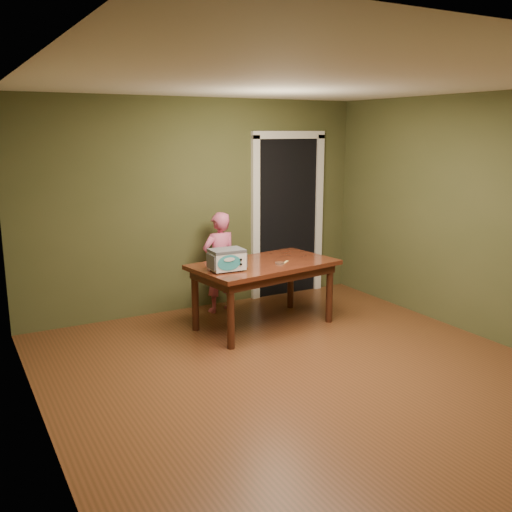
# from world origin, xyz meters

# --- Properties ---
(floor) EXTENTS (5.00, 5.00, 0.00)m
(floor) POSITION_xyz_m (0.00, 0.00, 0.00)
(floor) COLOR brown
(floor) RESTS_ON ground
(room_shell) EXTENTS (4.52, 5.02, 2.61)m
(room_shell) POSITION_xyz_m (0.00, 0.00, 1.71)
(room_shell) COLOR #484A27
(room_shell) RESTS_ON ground
(doorway) EXTENTS (1.10, 0.66, 2.25)m
(doorway) POSITION_xyz_m (1.30, 2.78, 1.06)
(doorway) COLOR black
(doorway) RESTS_ON ground
(dining_table) EXTENTS (1.71, 1.12, 0.75)m
(dining_table) POSITION_xyz_m (0.34, 1.45, 0.65)
(dining_table) COLOR #3E190E
(dining_table) RESTS_ON floor
(toy_oven) EXTENTS (0.39, 0.27, 0.23)m
(toy_oven) POSITION_xyz_m (-0.19, 1.32, 0.88)
(toy_oven) COLOR #4C4F54
(toy_oven) RESTS_ON dining_table
(baking_pan) EXTENTS (0.10, 0.10, 0.02)m
(baking_pan) POSITION_xyz_m (0.46, 1.30, 0.76)
(baking_pan) COLOR silver
(baking_pan) RESTS_ON dining_table
(spatula) EXTENTS (0.16, 0.13, 0.01)m
(spatula) POSITION_xyz_m (0.54, 1.32, 0.75)
(spatula) COLOR #DBB75F
(spatula) RESTS_ON dining_table
(child) EXTENTS (0.48, 0.34, 1.24)m
(child) POSITION_xyz_m (0.14, 2.20, 0.62)
(child) COLOR #D0557D
(child) RESTS_ON floor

